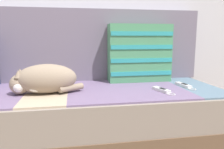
# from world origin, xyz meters

# --- Properties ---
(couch) EXTENTS (2.11, 0.79, 0.40)m
(couch) POSITION_xyz_m (0.00, 0.16, 0.20)
(couch) COLOR brown
(couch) RESTS_ON ground_plane
(sofa_backrest) EXTENTS (2.07, 0.14, 0.54)m
(sofa_backrest) POSITION_xyz_m (0.00, 0.48, 0.68)
(sofa_backrest) COLOR slate
(sofa_backrest) RESTS_ON couch
(throw_pillow_striped) EXTENTS (0.47, 0.14, 0.43)m
(throw_pillow_striped) POSITION_xyz_m (0.53, 0.33, 0.62)
(throw_pillow_striped) COLOR #4C9366
(throw_pillow_striped) RESTS_ON couch
(sleeping_cat) EXTENTS (0.43, 0.22, 0.18)m
(sleeping_cat) POSITION_xyz_m (-0.14, 0.07, 0.49)
(sleeping_cat) COLOR gray
(sleeping_cat) RESTS_ON couch
(game_remote_near) EXTENTS (0.09, 0.19, 0.02)m
(game_remote_near) POSITION_xyz_m (0.58, -0.01, 0.41)
(game_remote_near) COLOR white
(game_remote_near) RESTS_ON couch
(game_remote_far) EXTENTS (0.06, 0.20, 0.02)m
(game_remote_far) POSITION_xyz_m (0.78, 0.09, 0.41)
(game_remote_far) COLOR white
(game_remote_far) RESTS_ON couch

